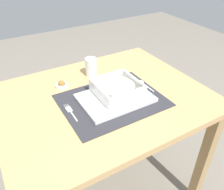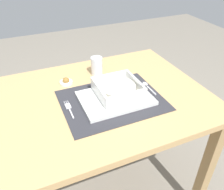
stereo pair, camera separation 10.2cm
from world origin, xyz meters
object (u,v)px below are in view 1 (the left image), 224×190
(porridge_bowl, at_px, (117,89))
(butter_knife, at_px, (145,91))
(spoon, at_px, (143,83))
(drinking_glass, at_px, (91,68))
(condiment_saucer, at_px, (62,85))
(dining_table, at_px, (103,113))
(fork, at_px, (70,111))

(porridge_bowl, height_order, butter_knife, porridge_bowl)
(spoon, distance_m, butter_knife, 0.06)
(drinking_glass, bearing_deg, spoon, -50.41)
(condiment_saucer, bearing_deg, drinking_glass, 9.34)
(porridge_bowl, bearing_deg, butter_knife, -12.43)
(dining_table, height_order, butter_knife, butter_knife)
(dining_table, distance_m, porridge_bowl, 0.16)
(dining_table, distance_m, spoon, 0.24)
(fork, distance_m, butter_knife, 0.36)
(butter_knife, height_order, condiment_saucer, condiment_saucer)
(fork, bearing_deg, butter_knife, -5.71)
(butter_knife, bearing_deg, porridge_bowl, 167.42)
(butter_knife, bearing_deg, drinking_glass, 118.68)
(porridge_bowl, relative_size, drinking_glass, 1.97)
(porridge_bowl, relative_size, fork, 1.49)
(porridge_bowl, relative_size, butter_knife, 1.31)
(spoon, distance_m, condiment_saucer, 0.40)
(fork, distance_m, condiment_saucer, 0.21)
(spoon, height_order, condiment_saucer, condiment_saucer)
(dining_table, bearing_deg, drinking_glass, 78.57)
(dining_table, height_order, porridge_bowl, porridge_bowl)
(dining_table, bearing_deg, butter_knife, -20.49)
(butter_knife, bearing_deg, fork, 174.59)
(dining_table, distance_m, condiment_saucer, 0.24)
(dining_table, relative_size, drinking_glass, 9.90)
(butter_knife, xyz_separation_m, condiment_saucer, (-0.32, 0.24, 0.00))
(spoon, bearing_deg, condiment_saucer, 148.86)
(dining_table, xyz_separation_m, porridge_bowl, (0.05, -0.04, 0.14))
(fork, bearing_deg, condiment_saucer, 78.36)
(dining_table, height_order, condiment_saucer, condiment_saucer)
(spoon, xyz_separation_m, condiment_saucer, (-0.35, 0.18, 0.00))
(fork, relative_size, butter_knife, 0.88)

